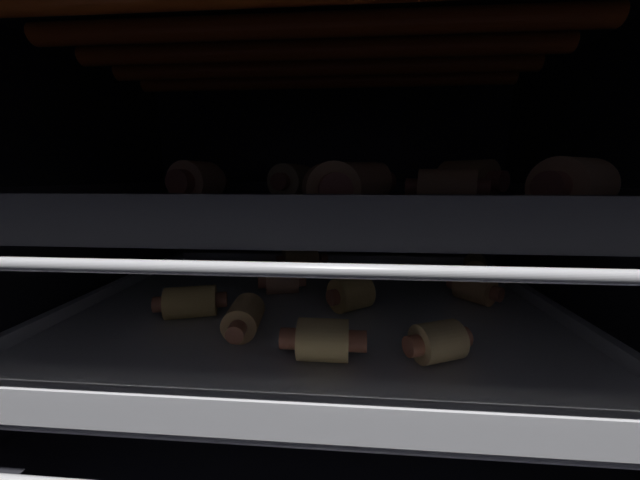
% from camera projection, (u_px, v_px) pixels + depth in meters
% --- Properties ---
extents(ground_plane, '(0.54, 0.45, 0.01)m').
position_uv_depth(ground_plane, '(315.00, 402.00, 0.35)').
color(ground_plane, black).
extents(oven_wall_back, '(0.54, 0.01, 0.35)m').
position_uv_depth(oven_wall_back, '(328.00, 207.00, 0.53)').
color(oven_wall_back, black).
rests_on(oven_wall_back, ground_plane).
extents(oven_wall_left, '(0.01, 0.43, 0.35)m').
position_uv_depth(oven_wall_left, '(47.00, 226.00, 0.33)').
color(oven_wall_left, black).
rests_on(oven_wall_left, ground_plane).
extents(oven_wall_right, '(0.01, 0.43, 0.35)m').
position_uv_depth(oven_wall_right, '(619.00, 233.00, 0.29)').
color(oven_wall_right, black).
rests_on(oven_wall_right, ground_plane).
extents(oven_ceiling, '(0.54, 0.45, 0.01)m').
position_uv_depth(oven_ceiling, '(314.00, 15.00, 0.28)').
color(oven_ceiling, black).
extents(heating_element, '(0.41, 0.20, 0.02)m').
position_uv_depth(heating_element, '(314.00, 50.00, 0.28)').
color(heating_element, '#F25919').
extents(oven_rack_lower, '(0.49, 0.42, 0.01)m').
position_uv_depth(oven_rack_lower, '(315.00, 317.00, 0.33)').
color(oven_rack_lower, '#B7B7BC').
extents(baking_tray_lower, '(0.43, 0.32, 0.02)m').
position_uv_depth(baking_tray_lower, '(315.00, 307.00, 0.33)').
color(baking_tray_lower, silver).
rests_on(baking_tray_lower, oven_rack_lower).
extents(pig_in_blanket_lower_0, '(0.05, 0.04, 0.03)m').
position_uv_depth(pig_in_blanket_lower_0, '(438.00, 342.00, 0.22)').
color(pig_in_blanket_lower_0, tan).
rests_on(pig_in_blanket_lower_0, baking_tray_lower).
extents(pig_in_blanket_lower_1, '(0.06, 0.04, 0.03)m').
position_uv_depth(pig_in_blanket_lower_1, '(300.00, 259.00, 0.43)').
color(pig_in_blanket_lower_1, tan).
rests_on(pig_in_blanket_lower_1, baking_tray_lower).
extents(pig_in_blanket_lower_2, '(0.04, 0.04, 0.03)m').
position_uv_depth(pig_in_blanket_lower_2, '(351.00, 293.00, 0.30)').
color(pig_in_blanket_lower_2, tan).
rests_on(pig_in_blanket_lower_2, baking_tray_lower).
extents(pig_in_blanket_lower_3, '(0.06, 0.04, 0.03)m').
position_uv_depth(pig_in_blanket_lower_3, '(191.00, 302.00, 0.29)').
color(pig_in_blanket_lower_3, tan).
rests_on(pig_in_blanket_lower_3, baking_tray_lower).
extents(pig_in_blanket_lower_4, '(0.05, 0.03, 0.03)m').
position_uv_depth(pig_in_blanket_lower_4, '(282.00, 281.00, 0.35)').
color(pig_in_blanket_lower_4, tan).
rests_on(pig_in_blanket_lower_4, baking_tray_lower).
extents(pig_in_blanket_lower_5, '(0.03, 0.06, 0.03)m').
position_uv_depth(pig_in_blanket_lower_5, '(244.00, 317.00, 0.26)').
color(pig_in_blanket_lower_5, tan).
rests_on(pig_in_blanket_lower_5, baking_tray_lower).
extents(pig_in_blanket_lower_6, '(0.04, 0.06, 0.03)m').
position_uv_depth(pig_in_blanket_lower_6, '(475.00, 267.00, 0.40)').
color(pig_in_blanket_lower_6, tan).
rests_on(pig_in_blanket_lower_6, baking_tray_lower).
extents(pig_in_blanket_lower_7, '(0.06, 0.03, 0.03)m').
position_uv_depth(pig_in_blanket_lower_7, '(323.00, 340.00, 0.22)').
color(pig_in_blanket_lower_7, tan).
rests_on(pig_in_blanket_lower_7, baking_tray_lower).
extents(pig_in_blanket_lower_8, '(0.05, 0.05, 0.03)m').
position_uv_depth(pig_in_blanket_lower_8, '(475.00, 288.00, 0.32)').
color(pig_in_blanket_lower_8, tan).
rests_on(pig_in_blanket_lower_8, baking_tray_lower).
extents(oven_rack_upper, '(0.49, 0.42, 0.01)m').
position_uv_depth(oven_rack_upper, '(314.00, 215.00, 0.31)').
color(oven_rack_upper, '#B7B7BC').
extents(baking_tray_upper, '(0.43, 0.32, 0.02)m').
position_uv_depth(baking_tray_upper, '(314.00, 205.00, 0.31)').
color(baking_tray_upper, '#4C4C51').
rests_on(baking_tray_upper, oven_rack_upper).
extents(pig_in_blanket_upper_0, '(0.06, 0.05, 0.03)m').
position_uv_depth(pig_in_blanket_upper_0, '(362.00, 182.00, 0.28)').
color(pig_in_blanket_upper_0, tan).
rests_on(pig_in_blanket_upper_0, baking_tray_upper).
extents(pig_in_blanket_upper_1, '(0.06, 0.04, 0.03)m').
position_uv_depth(pig_in_blanket_upper_1, '(354.00, 180.00, 0.32)').
color(pig_in_blanket_upper_1, tan).
rests_on(pig_in_blanket_upper_1, baking_tray_upper).
extents(pig_in_blanket_upper_2, '(0.03, 0.05, 0.03)m').
position_uv_depth(pig_in_blanket_upper_2, '(329.00, 188.00, 0.19)').
color(pig_in_blanket_upper_2, tan).
rests_on(pig_in_blanket_upper_2, baking_tray_upper).
extents(pig_in_blanket_upper_3, '(0.04, 0.06, 0.03)m').
position_uv_depth(pig_in_blanket_upper_3, '(293.00, 181.00, 0.32)').
color(pig_in_blanket_upper_3, tan).
rests_on(pig_in_blanket_upper_3, baking_tray_upper).
extents(pig_in_blanket_upper_4, '(0.05, 0.06, 0.03)m').
position_uv_depth(pig_in_blanket_upper_4, '(467.00, 181.00, 0.28)').
color(pig_in_blanket_upper_4, tan).
rests_on(pig_in_blanket_upper_4, baking_tray_upper).
extents(pig_in_blanket_upper_5, '(0.05, 0.06, 0.03)m').
position_uv_depth(pig_in_blanket_upper_5, '(207.00, 180.00, 0.37)').
color(pig_in_blanket_upper_5, tan).
rests_on(pig_in_blanket_upper_5, baking_tray_upper).
extents(pig_in_blanket_upper_6, '(0.05, 0.05, 0.03)m').
position_uv_depth(pig_in_blanket_upper_6, '(357.00, 182.00, 0.42)').
color(pig_in_blanket_upper_6, tan).
rests_on(pig_in_blanket_upper_6, baking_tray_upper).
extents(pig_in_blanket_upper_7, '(0.06, 0.04, 0.03)m').
position_uv_depth(pig_in_blanket_upper_7, '(446.00, 187.00, 0.24)').
color(pig_in_blanket_upper_7, tan).
rests_on(pig_in_blanket_upper_7, baking_tray_upper).
extents(pig_in_blanket_upper_8, '(0.04, 0.05, 0.03)m').
position_uv_depth(pig_in_blanket_upper_8, '(197.00, 182.00, 0.27)').
color(pig_in_blanket_upper_8, tan).
rests_on(pig_in_blanket_upper_8, baking_tray_upper).
extents(pig_in_blanket_upper_9, '(0.06, 0.03, 0.03)m').
position_uv_depth(pig_in_blanket_upper_9, '(205.00, 183.00, 0.42)').
color(pig_in_blanket_upper_9, tan).
rests_on(pig_in_blanket_upper_9, baking_tray_upper).
extents(pig_in_blanket_upper_10, '(0.05, 0.05, 0.03)m').
position_uv_depth(pig_in_blanket_upper_10, '(572.00, 186.00, 0.19)').
color(pig_in_blanket_upper_10, tan).
rests_on(pig_in_blanket_upper_10, baking_tray_upper).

